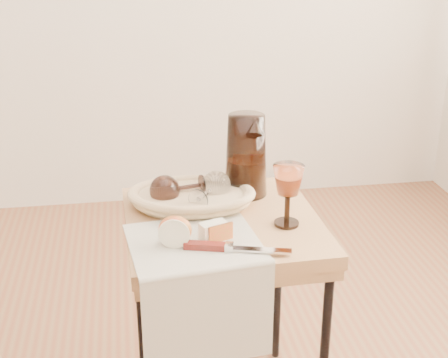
{
  "coord_description": "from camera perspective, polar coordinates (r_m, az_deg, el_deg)",
  "views": [
    {
      "loc": [
        0.14,
        -1.24,
        1.36
      ],
      "look_at": [
        0.37,
        0.21,
        0.76
      ],
      "focal_mm": 50.95,
      "sensor_mm": 36.0,
      "label": 1
    }
  ],
  "objects": [
    {
      "name": "goblet_lying_b",
      "position": [
        1.69,
        -1.39,
        -1.1
      ],
      "size": [
        0.14,
        0.15,
        0.08
      ],
      "primitive_type": null,
      "rotation": [
        0.0,
        0.0,
        0.97
      ],
      "color": "white",
      "rests_on": "bread_basket"
    },
    {
      "name": "side_table",
      "position": [
        1.82,
        -0.1,
        -12.62
      ],
      "size": [
        0.51,
        0.51,
        0.64
      ],
      "primitive_type": null,
      "rotation": [
        0.0,
        0.0,
        0.03
      ],
      "color": "brown",
      "rests_on": "floor"
    },
    {
      "name": "bread_basket",
      "position": [
        1.71,
        -2.93,
        -1.82
      ],
      "size": [
        0.33,
        0.25,
        0.05
      ],
      "primitive_type": null,
      "rotation": [
        0.0,
        0.0,
        -0.15
      ],
      "color": "#A2835F",
      "rests_on": "side_table"
    },
    {
      "name": "tea_towel",
      "position": [
        1.53,
        -2.69,
        -5.76
      ],
      "size": [
        0.34,
        0.31,
        0.01
      ],
      "primitive_type": "cube",
      "rotation": [
        0.0,
        0.0,
        0.12
      ],
      "color": "beige",
      "rests_on": "side_table"
    },
    {
      "name": "table_knife",
      "position": [
        1.49,
        0.8,
        -6.1
      ],
      "size": [
        0.24,
        0.09,
        0.02
      ],
      "primitive_type": null,
      "rotation": [
        0.0,
        0.0,
        -0.27
      ],
      "color": "silver",
      "rests_on": "tea_towel"
    },
    {
      "name": "apple_half",
      "position": [
        1.51,
        -4.41,
        -4.57
      ],
      "size": [
        0.09,
        0.06,
        0.07
      ],
      "primitive_type": "ellipsoid",
      "rotation": [
        0.0,
        0.0,
        -0.21
      ],
      "color": "red",
      "rests_on": "tea_towel"
    },
    {
      "name": "goblet_lying_a",
      "position": [
        1.71,
        -3.89,
        -0.81
      ],
      "size": [
        0.15,
        0.11,
        0.08
      ],
      "primitive_type": null,
      "rotation": [
        0.0,
        0.0,
        3.34
      ],
      "color": "#3F241D",
      "rests_on": "bread_basket"
    },
    {
      "name": "apple_wedge",
      "position": [
        1.53,
        -0.95,
        -4.67
      ],
      "size": [
        0.07,
        0.06,
        0.04
      ],
      "primitive_type": "cube",
      "rotation": [
        0.0,
        0.0,
        0.35
      ],
      "color": "white",
      "rests_on": "tea_towel"
    },
    {
      "name": "pitcher",
      "position": [
        1.76,
        1.99,
        2.15
      ],
      "size": [
        0.22,
        0.27,
        0.27
      ],
      "primitive_type": null,
      "rotation": [
        0.0,
        0.0,
        -0.26
      ],
      "color": "black",
      "rests_on": "side_table"
    },
    {
      "name": "wine_goblet",
      "position": [
        1.6,
        5.74,
        -1.47
      ],
      "size": [
        0.1,
        0.1,
        0.16
      ],
      "primitive_type": null,
      "rotation": [
        0.0,
        0.0,
        -0.42
      ],
      "color": "white",
      "rests_on": "side_table"
    }
  ]
}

